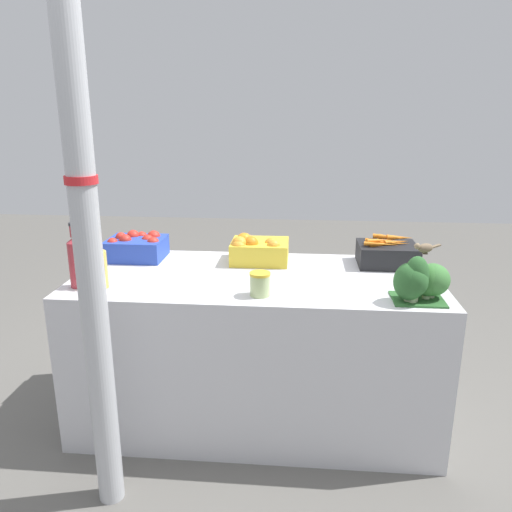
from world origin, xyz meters
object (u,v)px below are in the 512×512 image
at_px(carrot_crate, 387,253).
at_px(pickle_jar, 260,284).
at_px(orange_crate, 257,249).
at_px(support_pole, 84,207).
at_px(juice_bottle_golden, 99,266).
at_px(juice_bottle_ruby, 76,260).
at_px(sparrow_bird, 425,248).
at_px(apple_crate, 137,246).
at_px(broccoli_pile, 420,281).

height_order(carrot_crate, pickle_jar, carrot_crate).
bearing_deg(carrot_crate, orange_crate, -179.24).
relative_size(support_pole, juice_bottle_golden, 9.80).
distance_m(support_pole, juice_bottle_ruby, 0.59).
height_order(orange_crate, sparrow_bird, sparrow_bird).
distance_m(apple_crate, carrot_crate, 1.36).
relative_size(apple_crate, carrot_crate, 1.00).
bearing_deg(support_pole, broccoli_pile, 16.04).
bearing_deg(apple_crate, juice_bottle_ruby, -104.55).
xyz_separation_m(apple_crate, carrot_crate, (1.36, -0.00, -0.00)).
relative_size(orange_crate, juice_bottle_golden, 1.19).
distance_m(carrot_crate, juice_bottle_golden, 1.46).
bearing_deg(sparrow_bird, support_pole, -7.97).
relative_size(juice_bottle_golden, sparrow_bird, 1.99).
bearing_deg(pickle_jar, juice_bottle_golden, 177.11).
bearing_deg(orange_crate, juice_bottle_ruby, -149.43).
distance_m(carrot_crate, sparrow_bird, 0.54).
bearing_deg(broccoli_pile, orange_crate, 145.36).
xyz_separation_m(support_pole, sparrow_bird, (1.30, 0.39, -0.23)).
bearing_deg(sparrow_bird, pickle_jar, -23.92).
height_order(orange_crate, juice_bottle_ruby, juice_bottle_ruby).
height_order(apple_crate, juice_bottle_ruby, juice_bottle_ruby).
xyz_separation_m(broccoli_pile, juice_bottle_ruby, (-1.54, 0.05, 0.03)).
bearing_deg(orange_crate, support_pole, -121.46).
xyz_separation_m(orange_crate, juice_bottle_golden, (-0.68, -0.47, 0.04)).
bearing_deg(juice_bottle_ruby, broccoli_pile, -1.75).
relative_size(orange_crate, carrot_crate, 1.00).
bearing_deg(broccoli_pile, carrot_crate, 95.74).
xyz_separation_m(carrot_crate, pickle_jar, (-0.63, -0.51, -0.01)).
relative_size(broccoli_pile, juice_bottle_golden, 0.98).
distance_m(carrot_crate, broccoli_pile, 0.53).
xyz_separation_m(apple_crate, orange_crate, (0.67, -0.01, 0.00)).
relative_size(support_pole, pickle_jar, 23.35).
relative_size(orange_crate, pickle_jar, 2.84).
bearing_deg(carrot_crate, apple_crate, 179.94).
bearing_deg(juice_bottle_ruby, orange_crate, 30.57).
bearing_deg(orange_crate, sparrow_bird, -33.36).
xyz_separation_m(support_pole, orange_crate, (0.54, 0.89, -0.39)).
height_order(orange_crate, pickle_jar, orange_crate).
bearing_deg(apple_crate, carrot_crate, -0.06).
bearing_deg(pickle_jar, broccoli_pile, -0.79).
distance_m(juice_bottle_golden, sparrow_bird, 1.45).
distance_m(support_pole, broccoli_pile, 1.39).
distance_m(apple_crate, orange_crate, 0.67).
height_order(carrot_crate, juice_bottle_golden, juice_bottle_golden).
height_order(carrot_crate, broccoli_pile, broccoli_pile).
relative_size(juice_bottle_ruby, pickle_jar, 2.86).
distance_m(apple_crate, juice_bottle_golden, 0.48).
height_order(support_pole, juice_bottle_ruby, support_pole).
distance_m(juice_bottle_ruby, juice_bottle_golden, 0.11).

